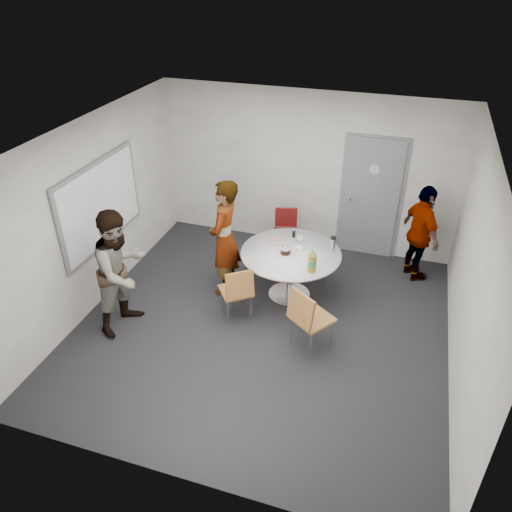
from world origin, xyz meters
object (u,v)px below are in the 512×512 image
(door, at_px, (371,198))
(chair_far, at_px, (286,227))
(person_main, at_px, (225,238))
(person_right, at_px, (421,234))
(person_left, at_px, (121,271))
(table, at_px, (292,259))
(chair_near_left, at_px, (238,289))
(whiteboard, at_px, (101,204))
(chair_near_right, at_px, (307,315))

(door, xyz_separation_m, chair_far, (-1.31, -0.45, -0.53))
(person_main, distance_m, person_right, 3.02)
(person_left, height_order, person_right, person_left)
(door, relative_size, person_main, 1.17)
(table, relative_size, chair_near_left, 1.69)
(person_main, bearing_deg, person_right, 112.06)
(chair_near_left, xyz_separation_m, person_left, (-1.44, -0.54, 0.36))
(door, distance_m, chair_far, 1.48)
(whiteboard, height_order, person_main, whiteboard)
(person_right, bearing_deg, person_main, 82.94)
(chair_near_left, distance_m, chair_far, 1.98)
(chair_near_right, bearing_deg, whiteboard, -153.05)
(whiteboard, xyz_separation_m, person_main, (1.66, 0.50, -0.54))
(chair_far, relative_size, person_right, 0.52)
(door, xyz_separation_m, person_left, (-2.92, -2.97, -0.14))
(chair_far, xyz_separation_m, person_left, (-1.61, -2.52, 0.38))
(chair_near_left, height_order, person_main, person_main)
(whiteboard, relative_size, chair_far, 2.30)
(person_main, relative_size, person_right, 1.15)
(door, bearing_deg, chair_far, -160.93)
(person_main, bearing_deg, door, 130.79)
(person_main, bearing_deg, whiteboard, -75.68)
(whiteboard, distance_m, person_main, 1.82)
(person_left, distance_m, person_right, 4.49)
(door, xyz_separation_m, chair_near_right, (-0.41, -2.76, -0.44))
(chair_far, distance_m, person_main, 1.51)
(chair_far, bearing_deg, chair_near_right, 96.65)
(person_main, relative_size, person_left, 1.03)
(whiteboard, distance_m, person_right, 4.79)
(door, bearing_deg, person_right, -32.03)
(whiteboard, height_order, person_left, whiteboard)
(chair_near_left, distance_m, person_right, 3.01)
(door, height_order, person_left, door)
(door, xyz_separation_m, chair_near_left, (-1.47, -2.43, -0.50))
(whiteboard, height_order, chair_far, whiteboard)
(door, bearing_deg, person_main, -136.80)
(table, bearing_deg, chair_near_right, -66.64)
(chair_far, relative_size, person_main, 0.45)
(whiteboard, bearing_deg, person_right, 21.64)
(chair_near_right, height_order, chair_far, chair_near_right)
(table, height_order, person_left, person_left)
(whiteboard, height_order, chair_near_right, whiteboard)
(person_right, bearing_deg, whiteboard, 80.12)
(chair_near_left, height_order, person_right, person_right)
(chair_far, bearing_deg, person_main, 51.57)
(chair_near_left, relative_size, person_left, 0.49)
(door, height_order, person_main, door)
(whiteboard, relative_size, table, 1.29)
(whiteboard, bearing_deg, person_main, 16.73)
(table, bearing_deg, door, 61.50)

